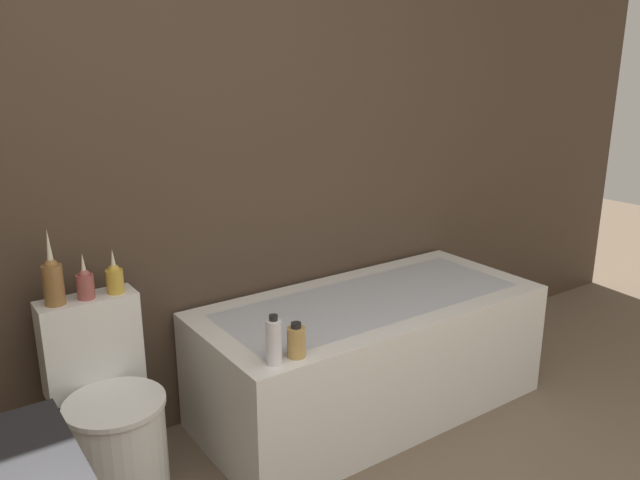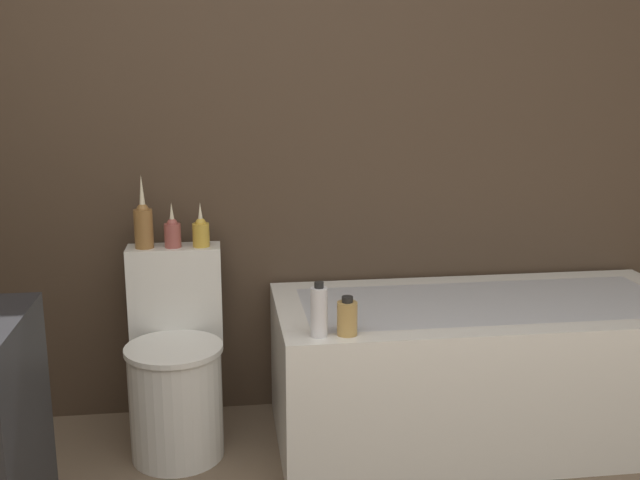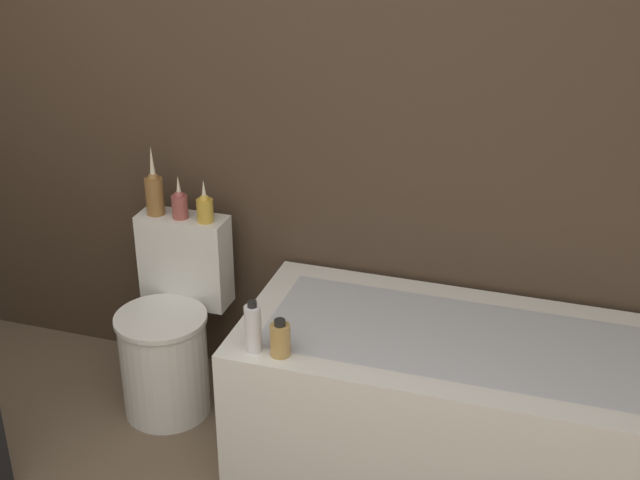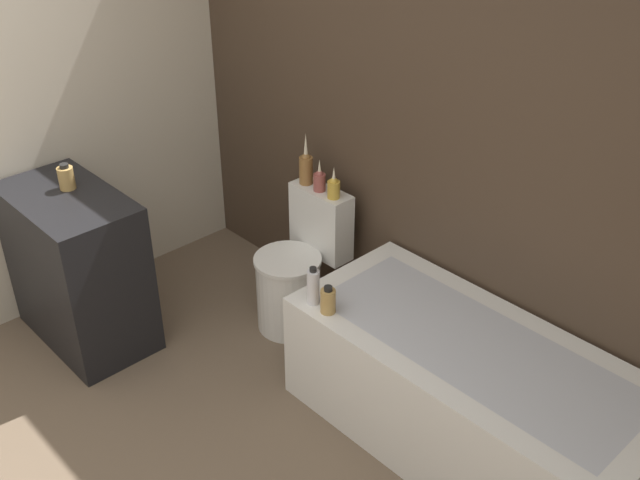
{
  "view_description": "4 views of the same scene",
  "coord_description": "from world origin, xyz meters",
  "px_view_note": "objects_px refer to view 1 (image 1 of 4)",
  "views": [
    {
      "loc": [
        -1.01,
        -0.38,
        1.61
      ],
      "look_at": [
        0.25,
        1.41,
        0.98
      ],
      "focal_mm": 35.0,
      "sensor_mm": 36.0,
      "label": 1
    },
    {
      "loc": [
        -0.29,
        -0.97,
        1.44
      ],
      "look_at": [
        0.05,
        1.57,
        0.84
      ],
      "focal_mm": 42.0,
      "sensor_mm": 36.0,
      "label": 2
    },
    {
      "loc": [
        1.01,
        -0.97,
        2.21
      ],
      "look_at": [
        0.24,
        1.45,
        0.97
      ],
      "focal_mm": 50.0,
      "sensor_mm": 36.0,
      "label": 3
    },
    {
      "loc": [
        2.05,
        -0.48,
        2.56
      ],
      "look_at": [
        -0.02,
        1.47,
        0.83
      ],
      "focal_mm": 42.0,
      "sensor_mm": 36.0,
      "label": 4
    }
  ],
  "objects_px": {
    "toilet": "(112,423)",
    "vase_silver": "(85,283)",
    "bathtub": "(370,353)",
    "shampoo_bottle_tall": "(274,341)",
    "shampoo_bottle_short": "(296,341)",
    "vase_bronze": "(115,278)",
    "vase_gold": "(53,280)"
  },
  "relations": [
    {
      "from": "vase_gold",
      "to": "vase_silver",
      "type": "relative_size",
      "value": 1.62
    },
    {
      "from": "bathtub",
      "to": "vase_gold",
      "type": "bearing_deg",
      "value": 169.95
    },
    {
      "from": "bathtub",
      "to": "vase_bronze",
      "type": "distance_m",
      "value": 1.23
    },
    {
      "from": "vase_bronze",
      "to": "shampoo_bottle_tall",
      "type": "distance_m",
      "value": 0.67
    },
    {
      "from": "bathtub",
      "to": "toilet",
      "type": "height_order",
      "value": "toilet"
    },
    {
      "from": "toilet",
      "to": "vase_silver",
      "type": "xyz_separation_m",
      "value": [
        0.0,
        0.17,
        0.5
      ]
    },
    {
      "from": "bathtub",
      "to": "shampoo_bottle_tall",
      "type": "distance_m",
      "value": 0.83
    },
    {
      "from": "vase_silver",
      "to": "shampoo_bottle_short",
      "type": "height_order",
      "value": "vase_silver"
    },
    {
      "from": "toilet",
      "to": "vase_bronze",
      "type": "height_order",
      "value": "vase_bronze"
    },
    {
      "from": "shampoo_bottle_tall",
      "to": "toilet",
      "type": "bearing_deg",
      "value": 145.49
    },
    {
      "from": "toilet",
      "to": "vase_silver",
      "type": "height_order",
      "value": "vase_silver"
    },
    {
      "from": "vase_silver",
      "to": "shampoo_bottle_short",
      "type": "xyz_separation_m",
      "value": [
        0.6,
        -0.51,
        -0.2
      ]
    },
    {
      "from": "bathtub",
      "to": "vase_gold",
      "type": "relative_size",
      "value": 5.68
    },
    {
      "from": "bathtub",
      "to": "shampoo_bottle_tall",
      "type": "height_order",
      "value": "shampoo_bottle_tall"
    },
    {
      "from": "bathtub",
      "to": "toilet",
      "type": "xyz_separation_m",
      "value": [
        -1.19,
        0.06,
        0.03
      ]
    },
    {
      "from": "vase_silver",
      "to": "vase_bronze",
      "type": "xyz_separation_m",
      "value": [
        0.11,
        -0.0,
        -0.0
      ]
    },
    {
      "from": "vase_gold",
      "to": "vase_silver",
      "type": "xyz_separation_m",
      "value": [
        0.11,
        -0.0,
        -0.03
      ]
    },
    {
      "from": "vase_gold",
      "to": "shampoo_bottle_tall",
      "type": "height_order",
      "value": "vase_gold"
    },
    {
      "from": "toilet",
      "to": "vase_bronze",
      "type": "xyz_separation_m",
      "value": [
        0.11,
        0.16,
        0.5
      ]
    },
    {
      "from": "vase_bronze",
      "to": "vase_silver",
      "type": "bearing_deg",
      "value": 178.57
    },
    {
      "from": "vase_gold",
      "to": "vase_bronze",
      "type": "xyz_separation_m",
      "value": [
        0.22,
        -0.01,
        -0.04
      ]
    },
    {
      "from": "shampoo_bottle_tall",
      "to": "shampoo_bottle_short",
      "type": "xyz_separation_m",
      "value": [
        0.1,
        0.0,
        -0.03
      ]
    },
    {
      "from": "shampoo_bottle_tall",
      "to": "shampoo_bottle_short",
      "type": "relative_size",
      "value": 1.4
    },
    {
      "from": "toilet",
      "to": "shampoo_bottle_tall",
      "type": "bearing_deg",
      "value": -34.51
    },
    {
      "from": "vase_bronze",
      "to": "shampoo_bottle_tall",
      "type": "bearing_deg",
      "value": -52.24
    },
    {
      "from": "toilet",
      "to": "shampoo_bottle_short",
      "type": "height_order",
      "value": "toilet"
    },
    {
      "from": "bathtub",
      "to": "shampoo_bottle_tall",
      "type": "xyz_separation_m",
      "value": [
        -0.69,
        -0.28,
        0.36
      ]
    },
    {
      "from": "shampoo_bottle_tall",
      "to": "shampoo_bottle_short",
      "type": "bearing_deg",
      "value": 0.71
    },
    {
      "from": "toilet",
      "to": "shampoo_bottle_short",
      "type": "xyz_separation_m",
      "value": [
        0.6,
        -0.34,
        0.3
      ]
    },
    {
      "from": "vase_gold",
      "to": "shampoo_bottle_tall",
      "type": "distance_m",
      "value": 0.83
    },
    {
      "from": "bathtub",
      "to": "shampoo_bottle_tall",
      "type": "relative_size",
      "value": 8.55
    },
    {
      "from": "vase_gold",
      "to": "vase_silver",
      "type": "distance_m",
      "value": 0.11
    }
  ]
}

